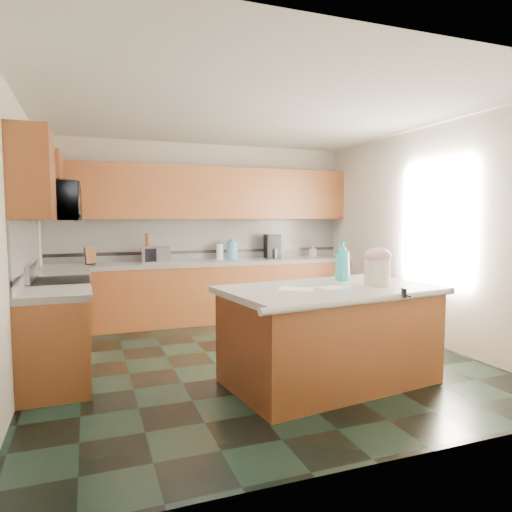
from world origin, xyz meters
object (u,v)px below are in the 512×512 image
island_top (330,290)px  coffee_maker (272,246)px  toaster_oven (157,254)px  knife_block (90,256)px  soap_bottle_island (342,260)px  island_base (329,338)px  treat_jar (377,273)px

island_top → coffee_maker: size_ratio=5.19×
island_top → toaster_oven: 3.19m
knife_block → toaster_oven: 0.91m
island_top → soap_bottle_island: soap_bottle_island is taller
island_top → soap_bottle_island: bearing=37.3°
soap_bottle_island → island_base: bearing=-159.2°
knife_block → toaster_oven: size_ratio=0.62×
toaster_oven → soap_bottle_island: bearing=-49.5°
soap_bottle_island → coffee_maker: soap_bottle_island is taller
island_base → island_top: island_top is taller
island_top → coffee_maker: bearing=70.2°
island_base → toaster_oven: 3.24m
island_top → treat_jar: 0.50m
treat_jar → coffee_maker: coffee_maker is taller
soap_bottle_island → knife_block: soap_bottle_island is taller
knife_block → toaster_oven: (0.91, 0.00, -0.01)m
soap_bottle_island → coffee_maker: size_ratio=1.11×
treat_jar → coffee_maker: size_ratio=0.65×
toaster_oven → coffee_maker: 1.84m
coffee_maker → treat_jar: bearing=-86.3°
island_base → treat_jar: 0.77m
island_base → island_top: (0.00, 0.00, 0.46)m
island_top → knife_block: (-2.11, 2.95, 0.15)m
soap_bottle_island → knife_block: 3.58m
toaster_oven → coffee_maker: bearing=11.4°
treat_jar → knife_block: bearing=118.3°
island_base → knife_block: size_ratio=7.70×
toaster_oven → coffee_maker: (1.84, 0.03, 0.08)m
soap_bottle_island → island_top: bearing=-159.2°
treat_jar → island_top: bearing=157.7°
island_base → coffee_maker: (0.64, 2.98, 0.68)m
island_top → knife_block: bearing=117.8°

